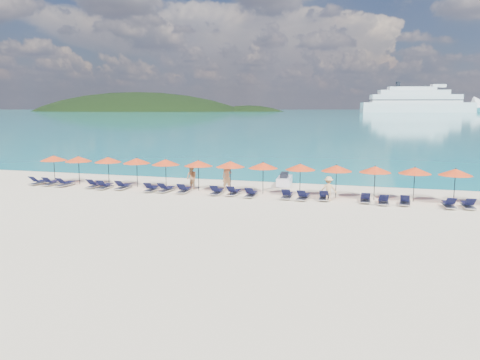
# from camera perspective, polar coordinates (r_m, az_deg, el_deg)

# --- Properties ---
(ground) EXTENTS (1400.00, 1400.00, 0.00)m
(ground) POSITION_cam_1_polar(r_m,az_deg,el_deg) (28.74, -1.67, -3.26)
(ground) COLOR beige
(sea) EXTENTS (1600.00, 1300.00, 0.01)m
(sea) POSITION_cam_1_polar(r_m,az_deg,el_deg) (686.82, 15.57, 8.10)
(sea) COLOR #1FA9B2
(sea) RESTS_ON ground
(headland_main) EXTENTS (374.00, 242.00, 126.50)m
(headland_main) POSITION_cam_1_polar(r_m,az_deg,el_deg) (646.82, -12.45, 4.82)
(headland_main) COLOR black
(headland_main) RESTS_ON ground
(headland_small) EXTENTS (162.00, 126.00, 85.50)m
(headland_small) POSITION_cam_1_polar(r_m,az_deg,el_deg) (609.18, 1.01, 5.06)
(headland_small) COLOR black
(headland_small) RESTS_ON ground
(cruise_ship) EXTENTS (138.60, 49.19, 38.15)m
(cruise_ship) POSITION_cam_1_polar(r_m,az_deg,el_deg) (535.13, 22.04, 8.70)
(cruise_ship) COLOR silver
(cruise_ship) RESTS_ON ground
(jetski) EXTENTS (1.24, 2.77, 0.96)m
(jetski) POSITION_cam_1_polar(r_m,az_deg,el_deg) (36.59, 5.43, -0.02)
(jetski) COLOR white
(jetski) RESTS_ON ground
(beachgoer_a) EXTENTS (0.85, 0.80, 1.96)m
(beachgoer_a) POSITION_cam_1_polar(r_m,az_deg,el_deg) (34.21, -1.59, 0.38)
(beachgoer_a) COLOR tan
(beachgoer_a) RESTS_ON ground
(beachgoer_b) EXTENTS (0.98, 0.84, 1.75)m
(beachgoer_b) POSITION_cam_1_polar(r_m,az_deg,el_deg) (34.78, -5.94, 0.30)
(beachgoer_b) COLOR tan
(beachgoer_b) RESTS_ON ground
(beachgoer_c) EXTENTS (1.08, 0.56, 1.62)m
(beachgoer_c) POSITION_cam_1_polar(r_m,az_deg,el_deg) (30.75, 10.74, -1.07)
(beachgoer_c) COLOR tan
(beachgoer_c) RESTS_ON ground
(umbrella_0) EXTENTS (2.10, 2.10, 2.28)m
(umbrella_0) POSITION_cam_1_polar(r_m,az_deg,el_deg) (40.09, -21.77, 2.50)
(umbrella_0) COLOR black
(umbrella_0) RESTS_ON ground
(umbrella_1) EXTENTS (2.10, 2.10, 2.28)m
(umbrella_1) POSITION_cam_1_polar(r_m,az_deg,el_deg) (38.71, -19.10, 2.44)
(umbrella_1) COLOR black
(umbrella_1) RESTS_ON ground
(umbrella_2) EXTENTS (2.10, 2.10, 2.28)m
(umbrella_2) POSITION_cam_1_polar(r_m,az_deg,el_deg) (37.51, -15.79, 2.40)
(umbrella_2) COLOR black
(umbrella_2) RESTS_ON ground
(umbrella_3) EXTENTS (2.10, 2.10, 2.28)m
(umbrella_3) POSITION_cam_1_polar(r_m,az_deg,el_deg) (36.23, -12.49, 2.30)
(umbrella_3) COLOR black
(umbrella_3) RESTS_ON ground
(umbrella_4) EXTENTS (2.10, 2.10, 2.28)m
(umbrella_4) POSITION_cam_1_polar(r_m,az_deg,el_deg) (34.94, -9.06, 2.17)
(umbrella_4) COLOR black
(umbrella_4) RESTS_ON ground
(umbrella_5) EXTENTS (2.10, 2.10, 2.28)m
(umbrella_5) POSITION_cam_1_polar(r_m,az_deg,el_deg) (33.94, -5.10, 2.05)
(umbrella_5) COLOR black
(umbrella_5) RESTS_ON ground
(umbrella_6) EXTENTS (2.10, 2.10, 2.28)m
(umbrella_6) POSITION_cam_1_polar(r_m,az_deg,el_deg) (33.27, -1.19, 1.94)
(umbrella_6) COLOR black
(umbrella_6) RESTS_ON ground
(umbrella_7) EXTENTS (2.10, 2.10, 2.28)m
(umbrella_7) POSITION_cam_1_polar(r_m,az_deg,el_deg) (32.63, 2.84, 1.79)
(umbrella_7) COLOR black
(umbrella_7) RESTS_ON ground
(umbrella_8) EXTENTS (2.10, 2.10, 2.28)m
(umbrella_8) POSITION_cam_1_polar(r_m,az_deg,el_deg) (32.02, 7.36, 1.59)
(umbrella_8) COLOR black
(umbrella_8) RESTS_ON ground
(umbrella_9) EXTENTS (2.10, 2.10, 2.28)m
(umbrella_9) POSITION_cam_1_polar(r_m,az_deg,el_deg) (31.76, 11.68, 1.42)
(umbrella_9) COLOR black
(umbrella_9) RESTS_ON ground
(umbrella_10) EXTENTS (2.10, 2.10, 2.28)m
(umbrella_10) POSITION_cam_1_polar(r_m,az_deg,el_deg) (31.74, 16.16, 1.25)
(umbrella_10) COLOR black
(umbrella_10) RESTS_ON ground
(umbrella_11) EXTENTS (2.10, 2.10, 2.28)m
(umbrella_11) POSITION_cam_1_polar(r_m,az_deg,el_deg) (31.97, 20.54, 1.09)
(umbrella_11) COLOR black
(umbrella_11) RESTS_ON ground
(umbrella_12) EXTENTS (2.10, 2.10, 2.28)m
(umbrella_12) POSITION_cam_1_polar(r_m,az_deg,el_deg) (32.16, 24.80, 0.87)
(umbrella_12) COLOR black
(umbrella_12) RESTS_ON ground
(lounger_0) EXTENTS (0.76, 1.75, 0.66)m
(lounger_0) POSITION_cam_1_polar(r_m,az_deg,el_deg) (39.92, -23.34, -0.20)
(lounger_0) COLOR silver
(lounger_0) RESTS_ON ground
(lounger_1) EXTENTS (0.70, 1.73, 0.66)m
(lounger_1) POSITION_cam_1_polar(r_m,az_deg,el_deg) (39.14, -22.04, -0.29)
(lounger_1) COLOR silver
(lounger_1) RESTS_ON ground
(lounger_2) EXTENTS (0.71, 1.73, 0.66)m
(lounger_2) POSITION_cam_1_polar(r_m,az_deg,el_deg) (38.31, -20.53, -0.39)
(lounger_2) COLOR silver
(lounger_2) RESTS_ON ground
(lounger_3) EXTENTS (0.68, 1.72, 0.66)m
(lounger_3) POSITION_cam_1_polar(r_m,az_deg,el_deg) (36.96, -17.28, -0.55)
(lounger_3) COLOR silver
(lounger_3) RESTS_ON ground
(lounger_4) EXTENTS (0.71, 1.73, 0.66)m
(lounger_4) POSITION_cam_1_polar(r_m,az_deg,el_deg) (36.18, -16.16, -0.70)
(lounger_4) COLOR silver
(lounger_4) RESTS_ON ground
(lounger_5) EXTENTS (0.64, 1.71, 0.66)m
(lounger_5) POSITION_cam_1_polar(r_m,az_deg,el_deg) (35.69, -14.07, -0.74)
(lounger_5) COLOR silver
(lounger_5) RESTS_ON ground
(lounger_6) EXTENTS (0.69, 1.72, 0.66)m
(lounger_6) POSITION_cam_1_polar(r_m,az_deg,el_deg) (34.28, -10.74, -1.02)
(lounger_6) COLOR silver
(lounger_6) RESTS_ON ground
(lounger_7) EXTENTS (0.76, 1.75, 0.66)m
(lounger_7) POSITION_cam_1_polar(r_m,az_deg,el_deg) (33.94, -9.01, -1.07)
(lounger_7) COLOR silver
(lounger_7) RESTS_ON ground
(lounger_8) EXTENTS (0.70, 1.73, 0.66)m
(lounger_8) POSITION_cam_1_polar(r_m,az_deg,el_deg) (33.42, -6.82, -1.18)
(lounger_8) COLOR silver
(lounger_8) RESTS_ON ground
(lounger_9) EXTENTS (0.63, 1.71, 0.66)m
(lounger_9) POSITION_cam_1_polar(r_m,az_deg,el_deg) (32.54, -2.83, -1.40)
(lounger_9) COLOR silver
(lounger_9) RESTS_ON ground
(lounger_10) EXTENTS (0.68, 1.72, 0.66)m
(lounger_10) POSITION_cam_1_polar(r_m,az_deg,el_deg) (32.28, -0.79, -1.47)
(lounger_10) COLOR silver
(lounger_10) RESTS_ON ground
(lounger_11) EXTENTS (0.67, 1.72, 0.66)m
(lounger_11) POSITION_cam_1_polar(r_m,az_deg,el_deg) (31.68, 1.36, -1.68)
(lounger_11) COLOR silver
(lounger_11) RESTS_ON ground
(lounger_12) EXTENTS (0.71, 1.73, 0.66)m
(lounger_12) POSITION_cam_1_polar(r_m,az_deg,el_deg) (31.29, 5.75, -1.85)
(lounger_12) COLOR silver
(lounger_12) RESTS_ON ground
(lounger_13) EXTENTS (0.73, 1.74, 0.66)m
(lounger_13) POSITION_cam_1_polar(r_m,az_deg,el_deg) (30.99, 7.72, -1.99)
(lounger_13) COLOR silver
(lounger_13) RESTS_ON ground
(lounger_14) EXTENTS (0.70, 1.73, 0.66)m
(lounger_14) POSITION_cam_1_polar(r_m,az_deg,el_deg) (31.12, 10.22, -2.01)
(lounger_14) COLOR silver
(lounger_14) RESTS_ON ground
(lounger_15) EXTENTS (0.69, 1.72, 0.66)m
(lounger_15) POSITION_cam_1_polar(r_m,az_deg,el_deg) (30.97, 15.03, -2.23)
(lounger_15) COLOR silver
(lounger_15) RESTS_ON ground
(lounger_16) EXTENTS (0.65, 1.71, 0.66)m
(lounger_16) POSITION_cam_1_polar(r_m,az_deg,el_deg) (30.67, 17.08, -2.43)
(lounger_16) COLOR silver
(lounger_16) RESTS_ON ground
(lounger_17) EXTENTS (0.76, 1.75, 0.66)m
(lounger_17) POSITION_cam_1_polar(r_m,az_deg,el_deg) (30.90, 19.47, -2.46)
(lounger_17) COLOR silver
(lounger_17) RESTS_ON ground
(lounger_18) EXTENTS (0.73, 1.74, 0.66)m
(lounger_18) POSITION_cam_1_polar(r_m,az_deg,el_deg) (30.98, 24.10, -2.71)
(lounger_18) COLOR silver
(lounger_18) RESTS_ON ground
(lounger_19) EXTENTS (0.69, 1.72, 0.66)m
(lounger_19) POSITION_cam_1_polar(r_m,az_deg,el_deg) (31.30, 26.04, -2.72)
(lounger_19) COLOR silver
(lounger_19) RESTS_ON ground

